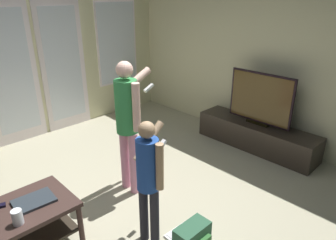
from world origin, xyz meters
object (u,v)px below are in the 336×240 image
Objects in this scene: laptop_closed at (34,201)px; cup_by_laptop at (17,217)px; coffee_table at (15,223)px; loose_keyboard at (185,228)px; flat_screen_tv at (260,99)px; person_child at (149,174)px; person_adult at (128,117)px; tv_stand at (256,136)px; backpack at (193,238)px.

laptop_closed is 0.28m from cup_by_laptop.
loose_keyboard is at bearing -32.96° from coffee_table.
flat_screen_tv is 3.32m from cup_by_laptop.
cup_by_laptop is at bearing 153.61° from loose_keyboard.
flat_screen_tv is 0.79× the size of person_child.
loose_keyboard is (1.26, -0.81, -0.32)m from coffee_table.
person_adult is at bearing 4.19° from coffee_table.
flat_screen_tv reaches higher than tv_stand.
person_child reaches higher than tv_stand.
person_adult is 1.28m from loose_keyboard.
backpack is 1.00× the size of laptop_closed.
loose_keyboard is 3.49× the size of cup_by_laptop.
backpack is 1.47m from cup_by_laptop.
tv_stand is (3.29, -0.37, -0.14)m from coffee_table.
cup_by_laptop is at bearing 176.76° from tv_stand.
person_adult reaches higher than flat_screen_tv.
loose_keyboard is (0.33, -0.12, -0.72)m from person_child.
coffee_table reaches higher than tv_stand.
person_adult is 1.25× the size of person_child.
tv_stand is 3.32m from cup_by_laptop.
coffee_table reaches higher than loose_keyboard.
loose_keyboard is 1.51m from cup_by_laptop.
person_child is 0.80m from loose_keyboard.
person_child is (-2.37, -0.32, 0.54)m from tv_stand.
flat_screen_tv is 7.55× the size of cup_by_laptop.
cup_by_laptop is (-0.20, -0.18, 0.05)m from laptop_closed.
flat_screen_tv reaches higher than backpack.
coffee_table is at bearing 143.11° from person_child.
coffee_table reaches higher than backpack.
tv_stand is 2.45m from person_child.
tv_stand reaches higher than backpack.
tv_stand is 5.36× the size of laptop_closed.
cup_by_laptop reaches higher than backpack.
person_adult reaches higher than laptop_closed.
backpack is at bearing -42.72° from coffee_table.
person_adult is 3.43× the size of loose_keyboard.
loose_keyboard is 1.42m from laptop_closed.
flat_screen_tv is (3.29, -0.37, 0.44)m from coffee_table.
flat_screen_tv is (-0.00, 0.00, 0.57)m from tv_stand.
backpack is at bearing -99.75° from person_adult.
cup_by_laptop is at bearing 176.82° from flat_screen_tv.
laptop_closed reaches higher than backpack.
person_child is 1.09m from cup_by_laptop.
coffee_table is 0.64× the size of person_adult.
cup_by_laptop is (-1.14, 0.85, 0.39)m from backpack.
loose_keyboard is (-2.03, -0.45, -0.75)m from flat_screen_tv.
backpack is 0.28m from loose_keyboard.
person_child is at bearing -116.63° from person_adult.
tv_stand is at bearing 12.33° from loose_keyboard.
coffee_table is 2.20× the size of loose_keyboard.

